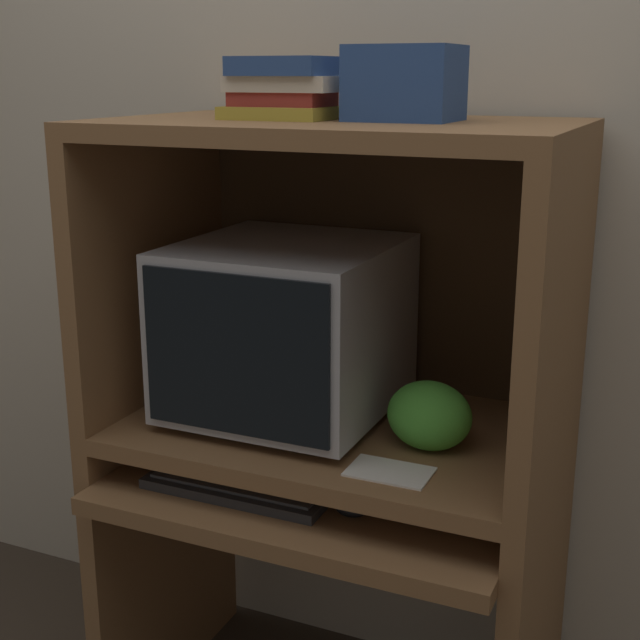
% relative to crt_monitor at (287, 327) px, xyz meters
% --- Properties ---
extents(wall_back, '(6.00, 0.06, 2.60)m').
position_rel_crt_monitor_xyz_m(wall_back, '(0.11, 0.34, 0.36)').
color(wall_back, beige).
rests_on(wall_back, ground_plane).
extents(desk_base, '(0.92, 0.63, 0.64)m').
position_rel_crt_monitor_xyz_m(desk_base, '(0.11, -0.05, -0.54)').
color(desk_base, brown).
rests_on(desk_base, ground_plane).
extents(desk_monitor_shelf, '(0.92, 0.58, 0.10)m').
position_rel_crt_monitor_xyz_m(desk_monitor_shelf, '(0.11, -0.01, -0.22)').
color(desk_monitor_shelf, brown).
rests_on(desk_monitor_shelf, desk_base).
extents(hutch_upper, '(0.92, 0.58, 0.62)m').
position_rel_crt_monitor_xyz_m(hutch_upper, '(0.11, 0.02, 0.22)').
color(hutch_upper, brown).
rests_on(hutch_upper, desk_monitor_shelf).
extents(crt_monitor, '(0.43, 0.46, 0.37)m').
position_rel_crt_monitor_xyz_m(crt_monitor, '(0.00, 0.00, 0.00)').
color(crt_monitor, '#B2B2B7').
rests_on(crt_monitor, desk_monitor_shelf).
extents(keyboard, '(0.38, 0.16, 0.03)m').
position_rel_crt_monitor_xyz_m(keyboard, '(-0.01, -0.18, -0.28)').
color(keyboard, '#2D2D30').
rests_on(keyboard, desk_base).
extents(mouse, '(0.06, 0.04, 0.03)m').
position_rel_crt_monitor_xyz_m(mouse, '(0.23, -0.19, -0.28)').
color(mouse, black).
rests_on(mouse, desk_base).
extents(snack_bag, '(0.17, 0.13, 0.14)m').
position_rel_crt_monitor_xyz_m(snack_bag, '(0.33, -0.06, -0.12)').
color(snack_bag, green).
rests_on(snack_bag, desk_monitor_shelf).
extents(book_stack, '(0.22, 0.17, 0.12)m').
position_rel_crt_monitor_xyz_m(book_stack, '(0.01, -0.02, 0.49)').
color(book_stack, gold).
rests_on(book_stack, hutch_upper).
extents(paper_card, '(0.15, 0.10, 0.00)m').
position_rel_crt_monitor_xyz_m(paper_card, '(0.30, -0.19, -0.19)').
color(paper_card, white).
rests_on(paper_card, desk_monitor_shelf).
extents(storage_box, '(0.19, 0.17, 0.14)m').
position_rel_crt_monitor_xyz_m(storage_box, '(0.24, 0.01, 0.50)').
color(storage_box, navy).
rests_on(storage_box, hutch_upper).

